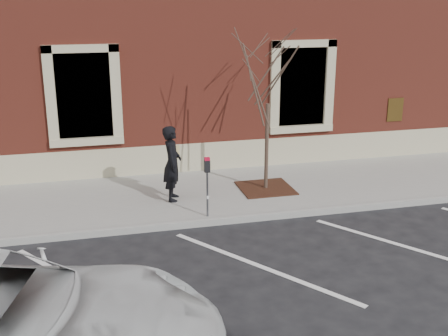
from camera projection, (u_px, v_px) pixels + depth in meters
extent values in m
plane|color=#28282B|center=(230.00, 222.00, 12.61)|extent=(120.00, 120.00, 0.00)
cube|color=#9D9B94|center=(213.00, 193.00, 14.21)|extent=(40.00, 3.50, 0.15)
cube|color=#9E9E99|center=(231.00, 220.00, 12.54)|extent=(40.00, 0.12, 0.15)
cube|color=maroon|center=(172.00, 22.00, 18.60)|extent=(40.00, 8.50, 8.00)
cube|color=#B7AE8C|center=(199.00, 157.00, 15.72)|extent=(40.00, 0.06, 0.80)
cube|color=black|center=(84.00, 95.00, 14.58)|extent=(1.40, 0.30, 2.20)
cube|color=#B7AE8C|center=(87.00, 141.00, 14.78)|extent=(1.90, 0.20, 0.20)
cube|color=black|center=(300.00, 86.00, 15.97)|extent=(1.40, 0.30, 2.20)
cube|color=#B7AE8C|center=(301.00, 128.00, 16.17)|extent=(1.90, 0.20, 0.20)
imported|color=black|center=(172.00, 163.00, 13.33)|extent=(0.56, 0.74, 1.82)
cylinder|color=#595B60|center=(207.00, 194.00, 12.41)|extent=(0.05, 0.05, 1.04)
cube|color=black|center=(207.00, 166.00, 12.21)|extent=(0.12, 0.09, 0.27)
cube|color=red|center=(207.00, 159.00, 12.16)|extent=(0.11, 0.09, 0.06)
cube|color=white|center=(208.00, 197.00, 12.38)|extent=(0.05, 0.00, 0.07)
cube|color=#3A1D12|center=(266.00, 188.00, 14.33)|extent=(1.32, 1.32, 0.03)
cylinder|color=#47342B|center=(267.00, 147.00, 14.01)|extent=(0.09, 0.09, 2.20)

